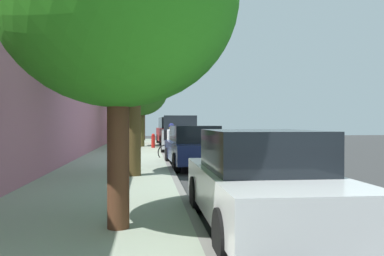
# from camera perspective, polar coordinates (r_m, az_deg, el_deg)

# --- Properties ---
(ground) EXTENTS (65.12, 65.12, 0.00)m
(ground) POSITION_cam_1_polar(r_m,az_deg,el_deg) (17.34, 2.88, -4.63)
(ground) COLOR #373737
(sidewalk) EXTENTS (3.57, 40.70, 0.14)m
(sidewalk) POSITION_cam_1_polar(r_m,az_deg,el_deg) (17.16, -9.98, -4.47)
(sidewalk) COLOR #9BA892
(sidewalk) RESTS_ON ground
(curb_edge) EXTENTS (0.16, 40.70, 0.14)m
(curb_edge) POSITION_cam_1_polar(r_m,az_deg,el_deg) (17.13, -3.72, -4.46)
(curb_edge) COLOR gray
(curb_edge) RESTS_ON ground
(lane_stripe_centre) EXTENTS (0.14, 40.00, 0.01)m
(lane_stripe_centre) POSITION_cam_1_polar(r_m,az_deg,el_deg) (18.38, 11.95, -4.33)
(lane_stripe_centre) COLOR white
(lane_stripe_centre) RESTS_ON ground
(lane_stripe_bike_edge) EXTENTS (0.12, 40.70, 0.01)m
(lane_stripe_bike_edge) POSITION_cam_1_polar(r_m,az_deg,el_deg) (17.26, 1.17, -4.64)
(lane_stripe_bike_edge) COLOR white
(lane_stripe_bike_edge) RESTS_ON ground
(building_facade) EXTENTS (0.50, 40.70, 4.06)m
(building_facade) POSITION_cam_1_polar(r_m,az_deg,el_deg) (17.35, -16.72, 2.06)
(building_facade) COLOR #BC6F86
(building_facade) RESTS_ON ground
(parked_suv_red_nearest) EXTENTS (2.14, 4.79, 1.99)m
(parked_suv_red_nearest) POSITION_cam_1_polar(r_m,az_deg,el_deg) (28.70, -2.82, -0.44)
(parked_suv_red_nearest) COLOR maroon
(parked_suv_red_nearest) RESTS_ON ground
(parked_suv_silver_second) EXTENTS (2.09, 4.76, 1.99)m
(parked_suv_silver_second) POSITION_cam_1_polar(r_m,az_deg,el_deg) (22.03, -1.80, -0.80)
(parked_suv_silver_second) COLOR #B7BABF
(parked_suv_silver_second) RESTS_ON ground
(parked_sedan_dark_blue_mid) EXTENTS (1.99, 4.48, 1.52)m
(parked_sedan_dark_blue_mid) POSITION_cam_1_polar(r_m,az_deg,el_deg) (14.65, 0.33, -2.68)
(parked_sedan_dark_blue_mid) COLOR navy
(parked_sedan_dark_blue_mid) RESTS_ON ground
(parked_sedan_white_far) EXTENTS (1.84, 4.40, 1.52)m
(parked_sedan_white_far) POSITION_cam_1_polar(r_m,az_deg,el_deg) (6.23, 9.69, -7.39)
(parked_sedan_white_far) COLOR white
(parked_sedan_white_far) RESTS_ON ground
(bicycle_at_curb) EXTENTS (1.60, 0.77, 0.75)m
(bicycle_at_curb) POSITION_cam_1_polar(r_m,az_deg,el_deg) (17.14, -2.17, -3.45)
(bicycle_at_curb) COLOR black
(bicycle_at_curb) RESTS_ON ground
(cyclist_with_backpack) EXTENTS (0.52, 0.56, 1.61)m
(cyclist_with_backpack) POSITION_cam_1_polar(r_m,az_deg,el_deg) (17.55, -3.00, -1.40)
(cyclist_with_backpack) COLOR #C6B284
(cyclist_with_backpack) RESTS_ON ground
(street_tree_near_cyclist) EXTENTS (3.53, 3.53, 5.72)m
(street_tree_near_cyclist) POSITION_cam_1_polar(r_m,az_deg,el_deg) (34.71, -6.85, 5.41)
(street_tree_near_cyclist) COLOR brown
(street_tree_near_cyclist) RESTS_ON sidewalk
(street_tree_mid_block) EXTENTS (3.32, 3.32, 5.20)m
(street_tree_mid_block) POSITION_cam_1_polar(r_m,az_deg,el_deg) (25.63, -7.10, 5.37)
(street_tree_mid_block) COLOR brown
(street_tree_mid_block) RESTS_ON sidewalk
(street_tree_far_end) EXTENTS (3.28, 3.28, 5.28)m
(street_tree_far_end) POSITION_cam_1_polar(r_m,az_deg,el_deg) (11.80, -8.26, 11.92)
(street_tree_far_end) COLOR #513E1F
(street_tree_far_end) RESTS_ON sidewalk
(pedestrian_on_phone) EXTENTS (0.62, 0.26, 1.61)m
(pedestrian_on_phone) POSITION_cam_1_polar(r_m,az_deg,el_deg) (22.26, -10.19, -0.75)
(pedestrian_on_phone) COLOR black
(pedestrian_on_phone) RESTS_ON sidewalk
(fire_hydrant) EXTENTS (0.22, 0.22, 0.84)m
(fire_hydrant) POSITION_cam_1_polar(r_m,az_deg,el_deg) (24.17, -5.45, -1.76)
(fire_hydrant) COLOR red
(fire_hydrant) RESTS_ON sidewalk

